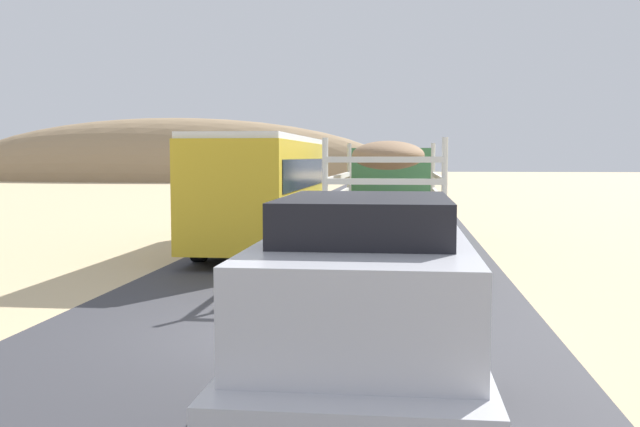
% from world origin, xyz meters
% --- Properties ---
extents(ground_plane, '(240.00, 240.00, 0.00)m').
position_xyz_m(ground_plane, '(0.00, 0.00, 0.00)').
color(ground_plane, '#CCB284').
extents(road_surface, '(8.00, 120.00, 0.02)m').
position_xyz_m(road_surface, '(0.00, 0.00, 0.01)').
color(road_surface, '#38383D').
rests_on(road_surface, ground).
extents(road_centre_line, '(0.16, 117.60, 0.00)m').
position_xyz_m(road_centre_line, '(0.00, 0.00, 0.02)').
color(road_centre_line, '#D8CC4C').
rests_on(road_centre_line, road_surface).
extents(suv_near, '(1.90, 4.62, 2.29)m').
position_xyz_m(suv_near, '(1.41, -4.24, 1.15)').
color(suv_near, silver).
rests_on(suv_near, road_surface).
extents(livestock_truck, '(2.53, 9.70, 3.02)m').
position_xyz_m(livestock_truck, '(1.33, 10.37, 1.79)').
color(livestock_truck, '#3F7F4C').
rests_on(livestock_truck, road_surface).
extents(bus, '(2.54, 10.00, 3.21)m').
position_xyz_m(bus, '(-2.29, 10.35, 1.75)').
color(bus, gold).
rests_on(bus, road_surface).
extents(car_far, '(1.80, 4.40, 1.46)m').
position_xyz_m(car_far, '(1.34, 26.21, 0.69)').
color(car_far, silver).
rests_on(car_far, road_surface).
extents(distant_hill, '(53.87, 17.94, 14.16)m').
position_xyz_m(distant_hill, '(-25.03, 70.26, 0.00)').
color(distant_hill, '#997C5A').
rests_on(distant_hill, ground).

